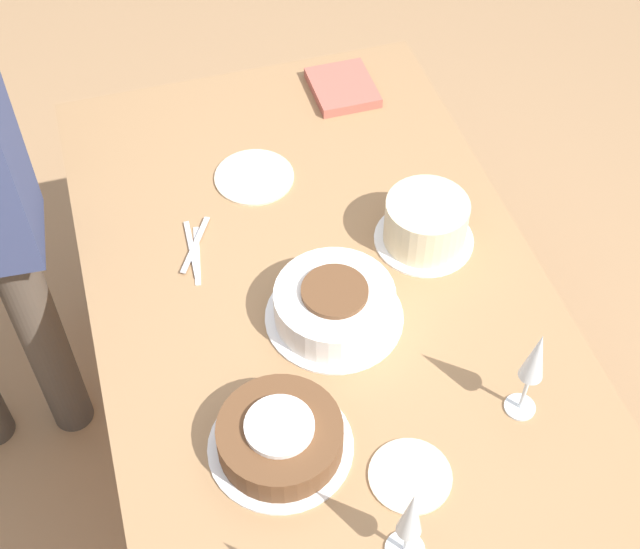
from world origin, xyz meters
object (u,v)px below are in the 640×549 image
Objects in this scene: cake_front_chocolate at (280,437)px; cake_back_decorated at (426,223)px; cake_center_white at (334,305)px; wine_glass_near at (411,517)px; wine_glass_extra at (535,360)px.

cake_back_decorated is at bearing 133.04° from cake_front_chocolate.
cake_center_white is at bearing 144.72° from cake_front_chocolate.
wine_glass_near reaches higher than cake_front_chocolate.
wine_glass_extra is at bearing 123.48° from wine_glass_near.
wine_glass_near is (0.25, 0.15, 0.10)m from cake_front_chocolate.
cake_back_decorated is (-0.15, 0.26, 0.01)m from cake_center_white.
wine_glass_near is 0.37m from wine_glass_extra.
cake_center_white is at bearing 176.48° from wine_glass_near.
cake_center_white is 0.52m from wine_glass_near.
cake_front_chocolate is at bearing -148.91° from wine_glass_near.
cake_front_chocolate is 0.48m from wine_glass_extra.
cake_back_decorated is 0.47m from wine_glass_extra.
cake_center_white is 0.43m from wine_glass_extra.
wine_glass_extra reaches higher than cake_front_chocolate.
cake_center_white is 1.37× the size of wine_glass_near.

